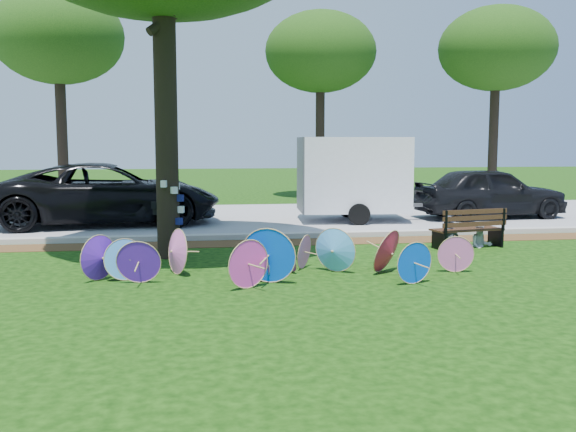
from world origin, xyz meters
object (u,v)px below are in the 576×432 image
black_van (108,194)px  person_left (451,217)px  parasol_pile (266,256)px  dark_pickup (490,192)px  cargo_trailer (353,174)px  park_bench (467,228)px  person_right (481,224)px

black_van → person_left: 9.30m
parasol_pile → black_van: size_ratio=1.09×
black_van → parasol_pile: bearing=-160.9°
dark_pickup → cargo_trailer: cargo_trailer is taller
parasol_pile → dark_pickup: (7.54, 7.54, 0.38)m
park_bench → person_right: (0.35, 0.05, 0.08)m
black_van → person_left: size_ratio=4.57×
dark_pickup → person_left: (-3.27, -4.99, -0.10)m
cargo_trailer → person_left: 4.96m
parasol_pile → cargo_trailer: cargo_trailer is taller
park_bench → person_left: person_left is taller
parasol_pile → cargo_trailer: size_ratio=2.22×
black_van → person_right: bearing=-126.5°
cargo_trailer → person_left: bearing=-74.8°
parasol_pile → black_van: bearing=115.2°
parasol_pile → black_van: black_van is taller
park_bench → person_right: person_right is taller
black_van → person_left: bearing=-128.7°
person_left → dark_pickup: bearing=34.5°
person_right → parasol_pile: bearing=-145.8°
dark_pickup → park_bench: (-2.92, -5.04, -0.34)m
black_van → dark_pickup: 11.10m
dark_pickup → person_right: bearing=147.6°
park_bench → person_right: size_ratio=1.61×
black_van → park_bench: (8.18, -5.06, -0.42)m
dark_pickup → park_bench: 5.84m
black_van → cargo_trailer: size_ratio=2.03×
park_bench → person_left: bearing=160.4°
dark_pickup → person_right: size_ratio=4.48×
dark_pickup → park_bench: bearing=144.8°
parasol_pile → cargo_trailer: 8.12m
person_right → park_bench: bearing=-164.8°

